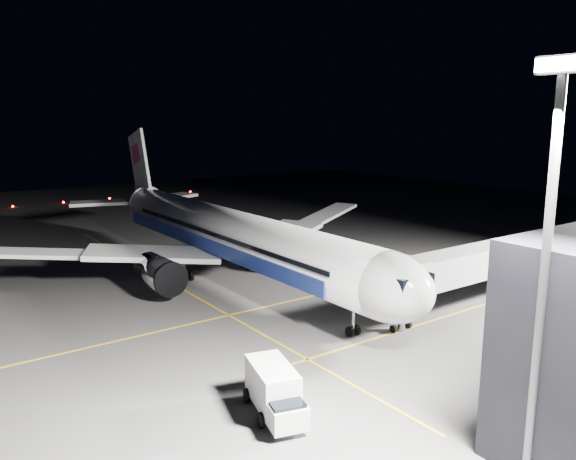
{
  "coord_description": "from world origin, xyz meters",
  "views": [
    {
      "loc": [
        53.52,
        -30.43,
        17.99
      ],
      "look_at": [
        4.67,
        4.63,
        6.0
      ],
      "focal_mm": 35.0,
      "sensor_mm": 36.0,
      "label": 1
    }
  ],
  "objects_px": {
    "floodlight_mast_south": "(547,243)",
    "baggage_tug": "(315,252)",
    "safety_cone_b": "(326,267)",
    "service_truck": "(275,391)",
    "jet_bridge": "(500,256)",
    "safety_cone_c": "(331,261)",
    "safety_cone_a": "(309,260)",
    "airliner": "(225,234)"
  },
  "relations": [
    {
      "from": "jet_bridge",
      "to": "safety_cone_a",
      "type": "bearing_deg",
      "value": -165.56
    },
    {
      "from": "safety_cone_a",
      "to": "service_truck",
      "type": "bearing_deg",
      "value": -40.9
    },
    {
      "from": "safety_cone_b",
      "to": "baggage_tug",
      "type": "bearing_deg",
      "value": 154.5
    },
    {
      "from": "jet_bridge",
      "to": "safety_cone_b",
      "type": "bearing_deg",
      "value": -161.29
    },
    {
      "from": "airliner",
      "to": "safety_cone_b",
      "type": "xyz_separation_m",
      "value": [
        3.94,
        11.58,
        -4.82
      ]
    },
    {
      "from": "airliner",
      "to": "safety_cone_b",
      "type": "relative_size",
      "value": 89.63
    },
    {
      "from": "jet_bridge",
      "to": "baggage_tug",
      "type": "xyz_separation_m",
      "value": [
        -24.42,
        -3.96,
        -3.78
      ]
    },
    {
      "from": "safety_cone_b",
      "to": "safety_cone_a",
      "type": "bearing_deg",
      "value": 172.76
    },
    {
      "from": "floodlight_mast_south",
      "to": "safety_cone_a",
      "type": "height_order",
      "value": "floodlight_mast_south"
    },
    {
      "from": "jet_bridge",
      "to": "safety_cone_c",
      "type": "relative_size",
      "value": 51.58
    },
    {
      "from": "service_truck",
      "to": "baggage_tug",
      "type": "bearing_deg",
      "value": 153.62
    },
    {
      "from": "jet_bridge",
      "to": "floodlight_mast_south",
      "type": "bearing_deg",
      "value": -53.21
    },
    {
      "from": "safety_cone_a",
      "to": "safety_cone_c",
      "type": "bearing_deg",
      "value": 41.68
    },
    {
      "from": "service_truck",
      "to": "safety_cone_a",
      "type": "distance_m",
      "value": 37.66
    },
    {
      "from": "baggage_tug",
      "to": "jet_bridge",
      "type": "bearing_deg",
      "value": -13.66
    },
    {
      "from": "baggage_tug",
      "to": "safety_cone_a",
      "type": "relative_size",
      "value": 4.38
    },
    {
      "from": "safety_cone_b",
      "to": "safety_cone_c",
      "type": "relative_size",
      "value": 1.03
    },
    {
      "from": "floodlight_mast_south",
      "to": "baggage_tug",
      "type": "distance_m",
      "value": 48.35
    },
    {
      "from": "floodlight_mast_south",
      "to": "service_truck",
      "type": "relative_size",
      "value": 3.29
    },
    {
      "from": "safety_cone_a",
      "to": "safety_cone_c",
      "type": "distance_m",
      "value": 2.87
    },
    {
      "from": "service_truck",
      "to": "baggage_tug",
      "type": "xyz_separation_m",
      "value": [
        -29.69,
        26.65,
        -0.81
      ]
    },
    {
      "from": "floodlight_mast_south",
      "to": "safety_cone_b",
      "type": "bearing_deg",
      "value": 154.65
    },
    {
      "from": "jet_bridge",
      "to": "service_truck",
      "type": "height_order",
      "value": "jet_bridge"
    },
    {
      "from": "airliner",
      "to": "floodlight_mast_south",
      "type": "relative_size",
      "value": 2.97
    },
    {
      "from": "safety_cone_c",
      "to": "baggage_tug",
      "type": "bearing_deg",
      "value": 178.36
    },
    {
      "from": "airliner",
      "to": "safety_cone_b",
      "type": "bearing_deg",
      "value": 71.2
    },
    {
      "from": "service_truck",
      "to": "baggage_tug",
      "type": "height_order",
      "value": "service_truck"
    },
    {
      "from": "service_truck",
      "to": "safety_cone_b",
      "type": "height_order",
      "value": "service_truck"
    },
    {
      "from": "jet_bridge",
      "to": "baggage_tug",
      "type": "relative_size",
      "value": 11.66
    },
    {
      "from": "safety_cone_b",
      "to": "jet_bridge",
      "type": "bearing_deg",
      "value": 18.71
    },
    {
      "from": "safety_cone_a",
      "to": "jet_bridge",
      "type": "bearing_deg",
      "value": 14.44
    },
    {
      "from": "baggage_tug",
      "to": "safety_cone_b",
      "type": "bearing_deg",
      "value": -48.37
    },
    {
      "from": "safety_cone_c",
      "to": "airliner",
      "type": "bearing_deg",
      "value": -98.32
    },
    {
      "from": "jet_bridge",
      "to": "safety_cone_a",
      "type": "distance_m",
      "value": 24.3
    },
    {
      "from": "floodlight_mast_south",
      "to": "service_truck",
      "type": "height_order",
      "value": "floodlight_mast_south"
    },
    {
      "from": "airliner",
      "to": "service_truck",
      "type": "distance_m",
      "value": 31.21
    },
    {
      "from": "airliner",
      "to": "safety_cone_c",
      "type": "bearing_deg",
      "value": 81.68
    },
    {
      "from": "airliner",
      "to": "baggage_tug",
      "type": "relative_size",
      "value": 20.84
    },
    {
      "from": "baggage_tug",
      "to": "safety_cone_a",
      "type": "distance_m",
      "value": 2.41
    },
    {
      "from": "service_truck",
      "to": "safety_cone_a",
      "type": "bearing_deg",
      "value": 154.63
    },
    {
      "from": "service_truck",
      "to": "safety_cone_c",
      "type": "relative_size",
      "value": 9.44
    },
    {
      "from": "airliner",
      "to": "baggage_tug",
      "type": "xyz_separation_m",
      "value": [
        -1.34,
        14.1,
        -4.36
      ]
    }
  ]
}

